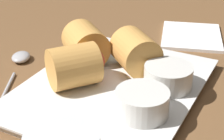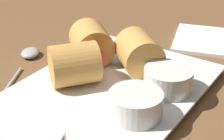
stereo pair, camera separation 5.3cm
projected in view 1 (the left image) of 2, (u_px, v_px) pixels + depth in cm
name	position (u px, v px, depth cm)	size (l,w,h in cm)	color
table_surface	(100.00, 106.00, 55.13)	(180.00, 140.00, 2.00)	brown
serving_plate	(112.00, 89.00, 55.99)	(30.88, 24.37, 1.50)	white
roll_front_left	(79.00, 64.00, 54.70)	(9.30, 9.19, 6.25)	#D19347
roll_front_right	(85.00, 43.00, 61.52)	(9.23, 9.31, 6.25)	#D19347
roll_back_left	(134.00, 51.00, 58.83)	(9.26, 9.32, 6.25)	#D19347
dipping_bowl_near	(142.00, 102.00, 48.20)	(7.07, 7.07, 3.37)	silver
dipping_bowl_far	(168.00, 76.00, 54.27)	(7.07, 7.07, 3.37)	silver
spoon	(19.00, 61.00, 64.34)	(17.79, 10.31, 1.42)	#B2B2B7
napkin	(191.00, 36.00, 74.94)	(16.43, 15.10, 0.60)	white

